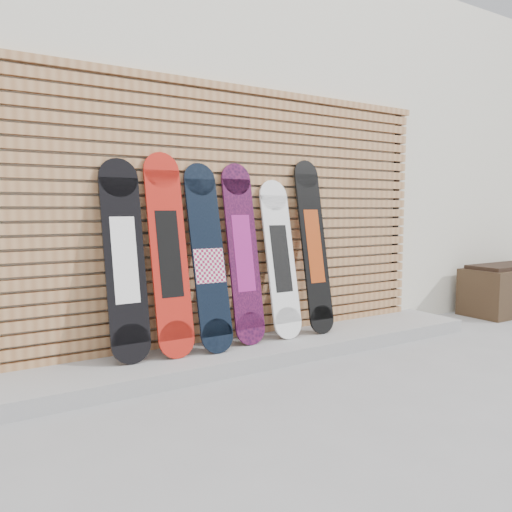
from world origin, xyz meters
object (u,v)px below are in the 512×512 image
at_px(snowboard_1, 169,254).
at_px(snowboard_2, 208,258).
at_px(snowboard_3, 243,253).
at_px(planter_box, 510,289).
at_px(snowboard_0, 125,260).
at_px(snowboard_5, 314,246).
at_px(snowboard_4, 280,259).

xyz_separation_m(snowboard_1, snowboard_2, (0.32, -0.02, -0.05)).
bearing_deg(snowboard_3, planter_box, -2.54).
bearing_deg(snowboard_2, planter_box, -1.77).
bearing_deg(snowboard_0, snowboard_2, -4.01).
relative_size(planter_box, snowboard_0, 0.87).
relative_size(snowboard_1, snowboard_2, 1.05).
xyz_separation_m(snowboard_0, snowboard_1, (0.34, -0.02, 0.03)).
height_order(snowboard_1, snowboard_3, snowboard_1).
bearing_deg(snowboard_5, planter_box, -2.99).
xyz_separation_m(snowboard_0, snowboard_2, (0.66, -0.05, -0.01)).
relative_size(snowboard_3, snowboard_4, 1.09).
bearing_deg(snowboard_2, snowboard_3, 6.40).
bearing_deg(snowboard_2, snowboard_5, 1.49).
relative_size(snowboard_0, snowboard_3, 0.99).
xyz_separation_m(planter_box, snowboard_5, (-2.89, 0.15, 0.62)).
bearing_deg(snowboard_3, snowboard_4, -0.63).
bearing_deg(snowboard_5, snowboard_0, 179.41).
xyz_separation_m(planter_box, snowboard_2, (-3.98, 0.12, 0.57)).
height_order(snowboard_0, snowboard_5, snowboard_5).
bearing_deg(snowboard_3, snowboard_0, 179.56).
bearing_deg(snowboard_3, snowboard_1, -178.82).
height_order(snowboard_2, snowboard_3, snowboard_3).
height_order(planter_box, snowboard_0, snowboard_0).
bearing_deg(planter_box, snowboard_4, 177.24).
distance_m(planter_box, snowboard_1, 4.35).
distance_m(snowboard_1, snowboard_2, 0.33).
relative_size(snowboard_2, snowboard_4, 1.08).
bearing_deg(snowboard_4, snowboard_1, -179.47).
relative_size(snowboard_0, snowboard_2, 1.00).
relative_size(planter_box, snowboard_5, 0.83).
xyz_separation_m(snowboard_0, snowboard_5, (1.75, -0.02, 0.04)).
bearing_deg(planter_box, snowboard_2, 178.23).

